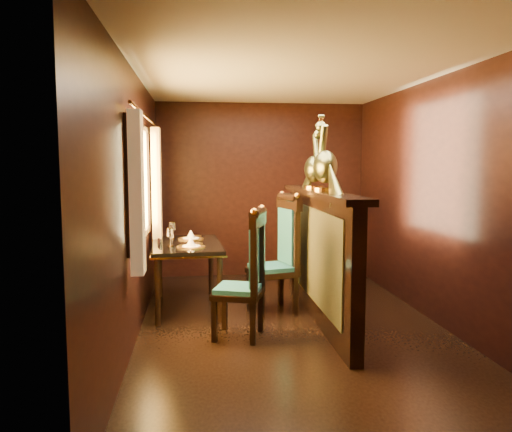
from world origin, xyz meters
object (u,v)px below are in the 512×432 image
object	(u,v)px
chair_right	(282,249)
chair_left	(250,270)
dining_table	(186,249)
peacock_right	(314,157)
peacock_left	(325,152)

from	to	relation	value
chair_right	chair_left	bearing A→B (deg)	-132.72
dining_table	chair_left	xyz separation A→B (m)	(0.61, -1.04, -0.03)
chair_right	peacock_right	size ratio (longest dim) A/B	1.95
dining_table	peacock_right	bearing A→B (deg)	-15.50
dining_table	chair_right	bearing A→B (deg)	-14.46
chair_left	peacock_left	world-z (taller)	peacock_left
peacock_left	peacock_right	bearing A→B (deg)	90.00
peacock_left	peacock_right	size ratio (longest dim) A/B	1.13
peacock_right	peacock_left	bearing A→B (deg)	-90.00
chair_left	chair_right	bearing A→B (deg)	79.97
dining_table	peacock_left	world-z (taller)	peacock_left
chair_left	peacock_left	distance (m)	1.36
dining_table	chair_left	size ratio (longest dim) A/B	1.05
chair_right	peacock_left	world-z (taller)	peacock_left
chair_left	chair_right	world-z (taller)	chair_right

